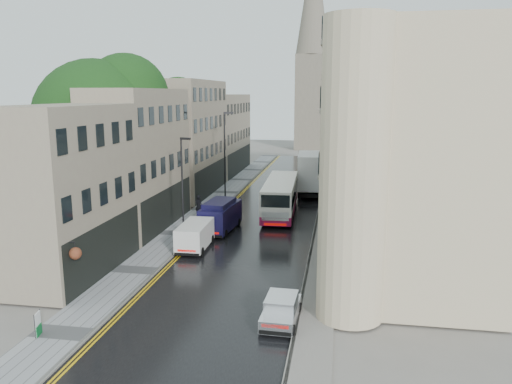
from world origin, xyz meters
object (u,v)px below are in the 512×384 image
(lamp_post_near, at_px, (182,188))
(white_lorry, at_px, (299,176))
(estate_sign, at_px, (38,324))
(navy_van, at_px, (201,220))
(cream_bus, at_px, (264,204))
(silver_hatchback, at_px, (262,319))
(tree_far, at_px, (160,138))
(tree_near, at_px, (98,143))
(white_van, at_px, (177,241))
(pedestrian, at_px, (199,206))
(lamp_post_far, at_px, (225,156))

(lamp_post_near, bearing_deg, white_lorry, 80.89)
(lamp_post_near, distance_m, estate_sign, 16.65)
(white_lorry, height_order, navy_van, white_lorry)
(cream_bus, bearing_deg, white_lorry, 76.26)
(silver_hatchback, bearing_deg, tree_far, 120.04)
(tree_near, relative_size, white_van, 3.30)
(navy_van, bearing_deg, lamp_post_near, -149.66)
(white_lorry, xyz_separation_m, lamp_post_near, (-7.34, -16.28, 1.57))
(estate_sign, bearing_deg, pedestrian, 75.69)
(estate_sign, bearing_deg, white_lorry, 62.80)
(cream_bus, distance_m, estate_sign, 23.05)
(lamp_post_near, bearing_deg, cream_bus, 62.68)
(tree_near, distance_m, pedestrian, 10.10)
(tree_far, relative_size, silver_hatchback, 3.54)
(pedestrian, height_order, lamp_post_far, lamp_post_far)
(cream_bus, height_order, pedestrian, cream_bus)
(white_van, height_order, lamp_post_far, lamp_post_far)
(pedestrian, bearing_deg, cream_bus, -173.55)
(estate_sign, bearing_deg, tree_near, 96.05)
(tree_near, xyz_separation_m, silver_hatchback, (15.54, -15.69, -6.27))
(navy_van, xyz_separation_m, estate_sign, (-2.81, -16.85, -0.67))
(cream_bus, relative_size, lamp_post_far, 1.28)
(tree_far, distance_m, lamp_post_far, 7.17)
(silver_hatchback, height_order, lamp_post_near, lamp_post_near)
(tree_near, bearing_deg, white_lorry, 45.07)
(white_lorry, xyz_separation_m, estate_sign, (-8.91, -32.54, -1.63))
(tree_near, height_order, estate_sign, tree_near)
(white_van, xyz_separation_m, lamp_post_far, (-0.95, 18.28, 3.54))
(cream_bus, xyz_separation_m, lamp_post_near, (-5.26, -5.74, 2.29))
(silver_hatchback, distance_m, estate_sign, 10.01)
(pedestrian, bearing_deg, white_van, 109.73)
(cream_bus, bearing_deg, white_van, -116.68)
(estate_sign, bearing_deg, lamp_post_near, 72.61)
(white_lorry, relative_size, white_van, 2.05)
(white_van, bearing_deg, tree_far, 111.75)
(white_lorry, distance_m, pedestrian, 12.84)
(lamp_post_far, bearing_deg, white_van, -108.65)
(white_van, bearing_deg, tree_near, 144.24)
(tree_far, distance_m, silver_hatchback, 32.96)
(tree_far, bearing_deg, pedestrian, -52.24)
(tree_far, distance_m, estate_sign, 31.80)
(tree_near, height_order, cream_bus, tree_near)
(lamp_post_far, bearing_deg, tree_far, 155.40)
(pedestrian, relative_size, lamp_post_near, 0.25)
(white_van, xyz_separation_m, lamp_post_near, (-0.86, 4.08, 2.88))
(tree_near, height_order, lamp_post_near, tree_near)
(white_lorry, bearing_deg, tree_near, -138.01)
(lamp_post_far, bearing_deg, pedestrian, -115.44)
(white_van, relative_size, lamp_post_far, 0.48)
(silver_hatchback, relative_size, white_van, 0.84)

